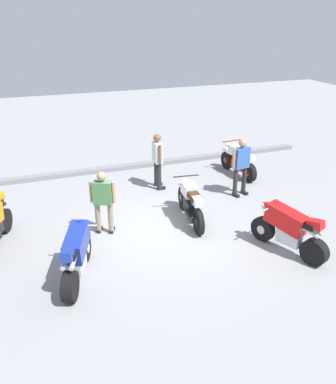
# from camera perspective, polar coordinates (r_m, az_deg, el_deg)

# --- Properties ---
(ground_plane) EXTENTS (40.00, 40.00, 0.00)m
(ground_plane) POSITION_cam_1_polar(r_m,az_deg,el_deg) (10.09, -0.16, -5.44)
(ground_plane) COLOR gray
(curb_edge) EXTENTS (14.00, 0.30, 0.15)m
(curb_edge) POSITION_cam_1_polar(r_m,az_deg,el_deg) (14.08, -6.60, 3.55)
(curb_edge) COLOR gray
(curb_edge) RESTS_ON ground
(motorcycle_red_sportbike) EXTENTS (0.96, 1.89, 1.14)m
(motorcycle_red_sportbike) POSITION_cam_1_polar(r_m,az_deg,el_deg) (9.34, 16.86, -4.99)
(motorcycle_red_sportbike) COLOR black
(motorcycle_red_sportbike) RESTS_ON ground
(motorcycle_cream_vintage) EXTENTS (0.70, 1.96, 1.07)m
(motorcycle_cream_vintage) POSITION_cam_1_polar(r_m,az_deg,el_deg) (13.57, 10.04, 4.39)
(motorcycle_cream_vintage) COLOR black
(motorcycle_cream_vintage) RESTS_ON ground
(motorcycle_silver_cruiser) EXTENTS (0.72, 2.09, 1.09)m
(motorcycle_silver_cruiser) POSITION_cam_1_polar(r_m,az_deg,el_deg) (10.32, 3.24, -1.52)
(motorcycle_silver_cruiser) COLOR black
(motorcycle_silver_cruiser) RESTS_ON ground
(motorcycle_blue_sportbike) EXTENTS (0.96, 1.89, 1.14)m
(motorcycle_blue_sportbike) POSITION_cam_1_polar(r_m,az_deg,el_deg) (8.27, -12.95, -8.54)
(motorcycle_blue_sportbike) COLOR black
(motorcycle_blue_sportbike) RESTS_ON ground
(person_in_green_shirt) EXTENTS (0.61, 0.46, 1.62)m
(person_in_green_shirt) POSITION_cam_1_polar(r_m,az_deg,el_deg) (9.68, -9.29, -1.03)
(person_in_green_shirt) COLOR gray
(person_in_green_shirt) RESTS_ON ground
(person_in_blue_shirt) EXTENTS (0.67, 0.39, 1.73)m
(person_in_blue_shirt) POSITION_cam_1_polar(r_m,az_deg,el_deg) (11.84, 10.43, 4.05)
(person_in_blue_shirt) COLOR #262628
(person_in_blue_shirt) RESTS_ON ground
(person_in_white_shirt) EXTENTS (0.32, 0.67, 1.73)m
(person_in_white_shirt) POSITION_cam_1_polar(r_m,az_deg,el_deg) (12.15, -1.51, 4.95)
(person_in_white_shirt) COLOR #262628
(person_in_white_shirt) RESTS_ON ground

